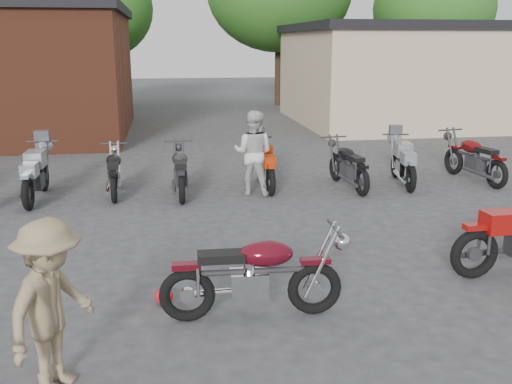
{
  "coord_description": "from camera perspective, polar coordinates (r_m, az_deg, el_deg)",
  "views": [
    {
      "loc": [
        -1.69,
        -6.56,
        3.09
      ],
      "look_at": [
        -0.38,
        1.64,
        0.9
      ],
      "focal_mm": 40.0,
      "sensor_mm": 36.0,
      "label": 1
    }
  ],
  "objects": [
    {
      "name": "ground",
      "position": [
        7.44,
        4.95,
        -9.8
      ],
      "size": [
        90.0,
        90.0,
        0.0
      ],
      "primitive_type": "plane",
      "color": "#333335"
    },
    {
      "name": "stucco_building",
      "position": [
        23.88,
        16.51,
        10.97
      ],
      "size": [
        10.0,
        8.0,
        3.5
      ],
      "primitive_type": "cube",
      "color": "tan",
      "rests_on": "ground"
    },
    {
      "name": "tree_1",
      "position": [
        28.76,
        -16.28,
        15.43
      ],
      "size": [
        5.92,
        5.92,
        7.4
      ],
      "primitive_type": null,
      "color": "#265817",
      "rests_on": "ground"
    },
    {
      "name": "tree_2",
      "position": [
        29.15,
        2.3,
        17.35
      ],
      "size": [
        7.04,
        7.04,
        8.8
      ],
      "primitive_type": null,
      "color": "#265817",
      "rests_on": "ground"
    },
    {
      "name": "tree_3",
      "position": [
        31.68,
        17.18,
        15.44
      ],
      "size": [
        6.08,
        6.08,
        7.6
      ],
      "primitive_type": null,
      "color": "#265817",
      "rests_on": "ground"
    },
    {
      "name": "vintage_motorcycle",
      "position": [
        6.52,
        -0.06,
        -7.8
      ],
      "size": [
        2.05,
        0.73,
        1.17
      ],
      "primitive_type": null,
      "rotation": [
        0.0,
        0.0,
        -0.03
      ],
      "color": "#4C0914",
      "rests_on": "ground"
    },
    {
      "name": "helmet",
      "position": [
        7.1,
        -9.22,
        -10.26
      ],
      "size": [
        0.3,
        0.3,
        0.21
      ],
      "primitive_type": "ellipsoid",
      "rotation": [
        0.0,
        0.0,
        0.35
      ],
      "color": "#AD121C",
      "rests_on": "ground"
    },
    {
      "name": "person_light",
      "position": [
        11.8,
        -0.27,
        3.94
      ],
      "size": [
        1.04,
        0.94,
        1.74
      ],
      "primitive_type": "imported",
      "rotation": [
        0.0,
        0.0,
        2.73
      ],
      "color": "beige",
      "rests_on": "ground"
    },
    {
      "name": "person_tan",
      "position": [
        5.47,
        -19.75,
        -10.73
      ],
      "size": [
        1.02,
        1.21,
        1.62
      ],
      "primitive_type": "imported",
      "rotation": [
        0.0,
        0.0,
        1.09
      ],
      "color": "#857252",
      "rests_on": "ground"
    },
    {
      "name": "row_bike_1",
      "position": [
        12.21,
        -21.2,
        1.94
      ],
      "size": [
        0.67,
        2.02,
        1.17
      ],
      "primitive_type": null,
      "rotation": [
        0.0,
        0.0,
        1.57
      ],
      "color": "gray",
      "rests_on": "ground"
    },
    {
      "name": "row_bike_2",
      "position": [
        12.17,
        -14.01,
        2.18
      ],
      "size": [
        0.7,
        1.85,
        1.06
      ],
      "primitive_type": null,
      "rotation": [
        0.0,
        0.0,
        1.62
      ],
      "color": "black",
      "rests_on": "ground"
    },
    {
      "name": "row_bike_3",
      "position": [
        11.89,
        -7.58,
        2.36
      ],
      "size": [
        0.64,
        1.93,
        1.12
      ],
      "primitive_type": null,
      "rotation": [
        0.0,
        0.0,
        1.57
      ],
      "color": "#27272A",
      "rests_on": "ground"
    },
    {
      "name": "row_bike_4",
      "position": [
        12.39,
        0.89,
        2.95
      ],
      "size": [
        0.63,
        1.89,
        1.1
      ],
      "primitive_type": null,
      "rotation": [
        0.0,
        0.0,
        1.57
      ],
      "color": "#C23810",
      "rests_on": "ground"
    },
    {
      "name": "row_bike_5",
      "position": [
        12.51,
        9.18,
        2.91
      ],
      "size": [
        0.82,
        1.97,
        1.11
      ],
      "primitive_type": null,
      "rotation": [
        0.0,
        0.0,
        1.67
      ],
      "color": "black",
      "rests_on": "ground"
    },
    {
      "name": "row_bike_6",
      "position": [
        13.07,
        14.5,
        3.14
      ],
      "size": [
        0.95,
        2.0,
        1.12
      ],
      "primitive_type": null,
      "rotation": [
        0.0,
        0.0,
        1.4
      ],
      "color": "gray",
      "rests_on": "ground"
    },
    {
      "name": "row_bike_7",
      "position": [
        13.88,
        20.97,
        3.43
      ],
      "size": [
        0.99,
        2.12,
        1.18
      ],
      "primitive_type": null,
      "rotation": [
        0.0,
        0.0,
        1.73
      ],
      "color": "#560A0C",
      "rests_on": "ground"
    }
  ]
}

